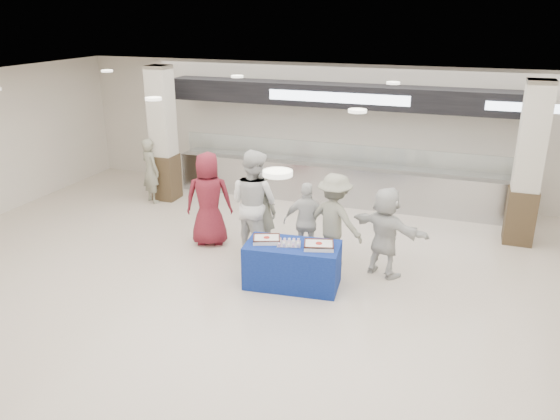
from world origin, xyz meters
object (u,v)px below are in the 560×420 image
at_px(chef_short, 307,222).
at_px(display_table, 292,265).
at_px(civilian_maroon, 209,199).
at_px(chef_tall, 254,203).
at_px(civilian_white, 385,232).
at_px(sheet_cake_left, 267,239).
at_px(soldier_bg, 151,171).
at_px(sheet_cake_right, 319,245).
at_px(soldier_b, 334,220).
at_px(soldier_a, 263,210).
at_px(cupcake_tray, 289,243).

bearing_deg(chef_short, display_table, 83.07).
height_order(civilian_maroon, chef_tall, chef_tall).
bearing_deg(civilian_white, sheet_cake_left, 51.75).
relative_size(sheet_cake_left, soldier_bg, 0.35).
relative_size(civilian_maroon, soldier_bg, 1.20).
distance_m(sheet_cake_right, soldier_b, 1.02).
bearing_deg(sheet_cake_left, chef_short, 71.24).
xyz_separation_m(sheet_cake_right, civilian_white, (0.93, 0.91, 0.00)).
bearing_deg(display_table, civilian_maroon, 145.87).
bearing_deg(display_table, chef_tall, 132.17).
distance_m(civilian_maroon, soldier_bg, 3.04).
relative_size(display_table, sheet_cake_right, 2.78).
xyz_separation_m(soldier_a, civilian_white, (2.34, -0.21, -0.04)).
relative_size(cupcake_tray, chef_tall, 0.22).
bearing_deg(sheet_cake_right, display_table, -177.96).
bearing_deg(soldier_bg, chef_short, -173.40).
bearing_deg(sheet_cake_right, soldier_a, 141.67).
height_order(sheet_cake_right, soldier_b, soldier_b).
relative_size(civilian_white, soldier_bg, 1.04).
height_order(display_table, civilian_white, civilian_white).
distance_m(chef_tall, civilian_white, 2.46).
bearing_deg(soldier_b, chef_tall, 21.23).
xyz_separation_m(soldier_b, civilian_white, (0.93, -0.11, -0.05)).
relative_size(display_table, chef_tall, 0.76).
height_order(civilian_maroon, soldier_bg, civilian_maroon).
xyz_separation_m(soldier_a, soldier_b, (1.41, -0.10, 0.02)).
height_order(civilian_maroon, civilian_white, civilian_maroon).
xyz_separation_m(sheet_cake_left, soldier_a, (-0.53, 1.17, 0.04)).
height_order(sheet_cake_right, chef_short, chef_short).
bearing_deg(cupcake_tray, sheet_cake_left, -178.92).
bearing_deg(cupcake_tray, display_table, 25.36).
bearing_deg(soldier_b, soldier_a, 14.76).
bearing_deg(display_table, soldier_bg, 141.37).
bearing_deg(civilian_maroon, cupcake_tray, 130.19).
relative_size(cupcake_tray, soldier_b, 0.26).
relative_size(civilian_maroon, soldier_a, 1.11).
relative_size(sheet_cake_right, chef_tall, 0.27).
xyz_separation_m(chef_short, civilian_white, (1.44, -0.14, 0.06)).
height_order(cupcake_tray, civilian_maroon, civilian_maroon).
relative_size(cupcake_tray, civilian_maroon, 0.24).
bearing_deg(civilian_white, soldier_a, 18.72).
height_order(chef_tall, soldier_bg, chef_tall).
height_order(sheet_cake_right, cupcake_tray, sheet_cake_right).
bearing_deg(soldier_bg, soldier_a, -177.40).
bearing_deg(sheet_cake_right, sheet_cake_left, -176.84).
height_order(civilian_maroon, soldier_b, civilian_maroon).
distance_m(display_table, sheet_cake_left, 0.61).
bearing_deg(chef_short, soldier_bg, -33.66).
distance_m(sheet_cake_right, civilian_white, 1.30).
bearing_deg(civilian_maroon, display_table, 131.38).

